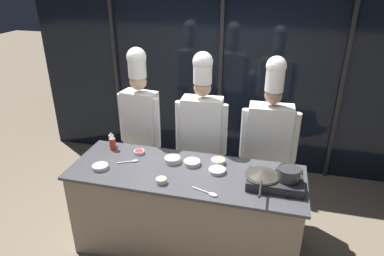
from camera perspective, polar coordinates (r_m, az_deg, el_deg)
name	(u,v)px	position (r m, az deg, el deg)	size (l,w,h in m)	color
ground_plane	(186,245)	(3.90, -0.96, -18.99)	(24.00, 24.00, 0.00)	#7F705B
window_wall_back	(221,76)	(4.85, 4.84, 8.56)	(5.56, 0.09, 2.70)	black
demo_counter	(186,210)	(3.59, -1.02, -13.58)	(2.27, 0.80, 0.94)	gray
portable_stove	(275,182)	(3.17, 13.60, -8.73)	(0.49, 0.32, 0.10)	#28282B
frying_pan	(262,174)	(3.13, 11.66, -7.44)	(0.31, 0.54, 0.05)	#38332D
stock_pot	(289,173)	(3.12, 15.88, -7.25)	(0.22, 0.20, 0.11)	#333335
squeeze_bottle_chili	(113,143)	(3.77, -13.09, -2.41)	(0.07, 0.07, 0.16)	red
squeeze_bottle_clear	(111,139)	(3.86, -13.28, -1.82)	(0.06, 0.06, 0.16)	white
prep_bowl_garlic	(100,167)	(3.47, -15.04, -6.22)	(0.16, 0.16, 0.04)	white
prep_bowl_ginger	(161,180)	(3.15, -5.15, -8.69)	(0.10, 0.10, 0.05)	white
prep_bowl_bell_pepper	(139,152)	(3.66, -8.80, -3.94)	(0.11, 0.11, 0.03)	white
prep_bowl_bean_sprouts	(217,170)	(3.31, 4.21, -7.03)	(0.17, 0.17, 0.04)	white
prep_bowl_onion	(192,162)	(3.42, 0.01, -5.74)	(0.16, 0.16, 0.05)	white
prep_bowl_mushrooms	(218,161)	(3.45, 4.37, -5.51)	(0.14, 0.14, 0.05)	white
prep_bowl_shrimp	(173,159)	(3.46, -3.27, -5.23)	(0.16, 0.16, 0.06)	white
serving_spoon_slotted	(132,161)	(3.53, -9.99, -5.47)	(0.20, 0.13, 0.02)	#B2B5BA
serving_spoon_solid	(210,193)	(3.02, 2.96, -10.81)	(0.25, 0.11, 0.02)	#B2B5BA
chef_head	(140,116)	(4.03, -8.61, 1.99)	(0.53, 0.26, 1.95)	#4C4C51
chef_sous	(202,125)	(3.83, 1.63, 0.47)	(0.59, 0.25, 1.95)	#2D3856
chef_line	(269,133)	(3.85, 12.76, -0.86)	(0.63, 0.26, 1.92)	#232326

